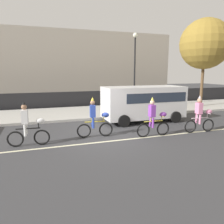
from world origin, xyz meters
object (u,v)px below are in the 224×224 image
at_px(parade_cyclist_purple, 154,119).
at_px(street_lamp_post, 135,60).
at_px(parade_cyclist_cobalt, 95,120).
at_px(parade_cyclist_pink, 200,116).
at_px(parked_van_white, 144,101).
at_px(parade_cyclist_zebra, 28,126).

relative_size(parade_cyclist_purple, street_lamp_post, 0.33).
relative_size(parade_cyclist_cobalt, street_lamp_post, 0.33).
relative_size(parade_cyclist_pink, parked_van_white, 0.38).
bearing_deg(parade_cyclist_cobalt, parked_van_white, 31.85).
bearing_deg(parade_cyclist_cobalt, street_lamp_post, 51.95).
distance_m(parade_cyclist_pink, street_lamp_post, 7.76).
xyz_separation_m(parade_cyclist_cobalt, parade_cyclist_purple, (2.67, -0.81, 0.00)).
xyz_separation_m(parade_cyclist_pink, parked_van_white, (-1.51, 3.27, 0.44)).
bearing_deg(street_lamp_post, parked_van_white, -105.29).
height_order(parade_cyclist_pink, parked_van_white, parked_van_white).
distance_m(parade_cyclist_cobalt, parade_cyclist_pink, 5.37).
xyz_separation_m(parade_cyclist_cobalt, street_lamp_post, (4.82, 6.16, 3.15)).
bearing_deg(parade_cyclist_purple, parade_cyclist_cobalt, 163.16).
relative_size(parade_cyclist_pink, street_lamp_post, 0.33).
bearing_deg(parade_cyclist_purple, street_lamp_post, 72.86).
bearing_deg(parade_cyclist_purple, parade_cyclist_zebra, 175.22).
bearing_deg(parade_cyclist_zebra, parade_cyclist_cobalt, 6.57).
height_order(parade_cyclist_purple, parked_van_white, parked_van_white).
bearing_deg(parked_van_white, parade_cyclist_cobalt, -148.15).
relative_size(parade_cyclist_zebra, street_lamp_post, 0.33).
distance_m(parade_cyclist_zebra, parade_cyclist_pink, 8.25).
bearing_deg(parked_van_white, parade_cyclist_purple, -109.33).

